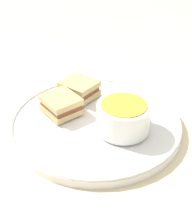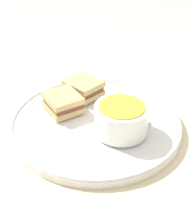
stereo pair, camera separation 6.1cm
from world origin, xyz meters
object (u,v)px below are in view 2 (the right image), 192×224
Objects in this scene: soup_bowl at (121,118)px; sandwich_half_far at (63,102)px; spoon at (140,100)px; sandwich_half_near at (84,88)px.

soup_bowl reaches higher than sandwich_half_far.
soup_bowl is 0.86× the size of spoon.
sandwich_half_far reaches higher than spoon.
soup_bowl reaches higher than sandwich_half_near.
sandwich_half_near is (-0.06, -0.12, 0.02)m from spoon.
sandwich_half_far is (-0.01, -0.18, 0.02)m from spoon.
soup_bowl is at bearing 16.20° from sandwich_half_near.
sandwich_half_far is at bearing -135.14° from soup_bowl.
spoon is 0.14m from sandwich_half_near.
soup_bowl is at bearing 44.86° from sandwich_half_far.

